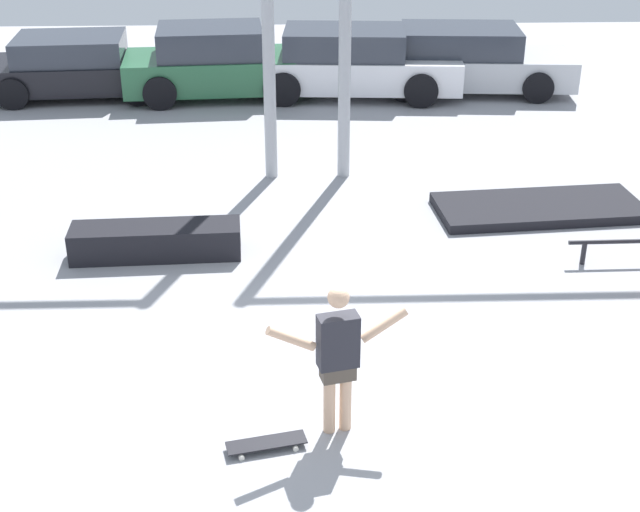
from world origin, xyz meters
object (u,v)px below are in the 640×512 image
parked_car_black (78,67)px  parked_car_white (350,63)px  skateboarder (338,353)px  grind_box (156,241)px  skateboard (266,443)px  parked_car_silver (465,60)px  parked_car_green (217,63)px  manual_pad (539,208)px

parked_car_black → parked_car_white: size_ratio=0.90×
skateboarder → parked_car_black: size_ratio=0.38×
grind_box → parked_car_white: (3.16, 7.73, 0.47)m
skateboard → parked_car_black: size_ratio=0.19×
parked_car_silver → parked_car_black: bearing=-175.4°
grind_box → parked_car_green: size_ratio=0.57×
skateboarder → manual_pad: size_ratio=0.51×
skateboarder → grind_box: (-2.30, 3.97, -0.67)m
skateboarder → parked_car_white: 11.74m
parked_car_black → parked_car_silver: parked_car_silver is taller
manual_pad → parked_car_black: (-8.35, 6.63, 0.55)m
skateboard → manual_pad: bearing=40.9°
parked_car_black → parked_car_silver: size_ratio=0.91×
skateboarder → parked_car_green: (-1.99, 11.74, -0.18)m
parked_car_white → parked_car_black: bearing=-178.1°
grind_box → parked_car_silver: size_ratio=0.50×
skateboarder → skateboard: skateboarder is taller
manual_pad → parked_car_green: parked_car_green is taller
grind_box → parked_car_silver: 9.85m
parked_car_green → parked_car_white: bearing=-5.2°
skateboard → parked_car_black: (-4.28, 12.17, 0.56)m
parked_car_black → manual_pad: bearing=-42.6°
manual_pad → parked_car_green: size_ratio=0.77×
parked_car_silver → parked_car_green: bearing=-173.5°
manual_pad → skateboard: bearing=-126.3°
skateboard → parked_car_white: size_ratio=0.17×
parked_car_green → parked_car_silver: bearing=-1.8°
skateboarder → parked_car_silver: (3.40, 11.99, -0.23)m
skateboarder → grind_box: 4.63m
skateboard → parked_car_green: 12.11m
parked_car_green → parked_car_silver: parked_car_green is taller
manual_pad → grind_box: bearing=-167.1°
skateboard → parked_car_silver: parked_car_silver is taller
parked_car_black → parked_car_green: parked_car_green is taller
grind_box → parked_car_black: size_ratio=0.55×
skateboard → parked_car_silver: (4.09, 12.27, 0.60)m
parked_car_silver → grind_box: bearing=-121.5°
grind_box → parked_car_silver: bearing=54.6°
grind_box → parked_car_green: 7.80m
skateboard → parked_car_green: parked_car_green is taller
parked_car_green → parked_car_white: size_ratio=0.87×
parked_car_black → parked_car_white: 5.85m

